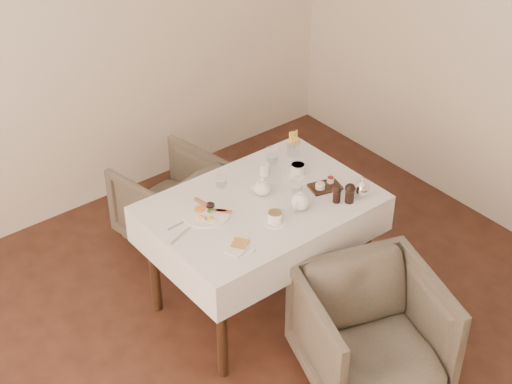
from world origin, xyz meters
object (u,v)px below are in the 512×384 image
Objects in this scene: armchair_near at (371,333)px; breakfast_plate at (206,212)px; teapot_centre at (262,186)px; armchair_far at (172,200)px; table at (261,218)px.

breakfast_plate is (-0.39, 0.95, 0.43)m from armchair_near.
teapot_centre reaches higher than armchair_near.
armchair_far is at bearing 112.96° from armchair_near.
table is at bearing 82.13° from armchair_far.
table is 0.97m from armchair_far.
armchair_near is 1.12m from breakfast_plate.
armchair_near is 1.02m from teapot_centre.
table is 4.67× the size of breakfast_plate.
table reaches higher than armchair_far.
armchair_near reaches higher than armchair_far.
teapot_centre reaches higher than armchair_far.
armchair_far is 2.31× the size of breakfast_plate.
teapot_centre is at bearing 9.21° from breakfast_plate.
breakfast_plate is at bearing 60.70° from armchair_far.
breakfast_plate is 0.37m from teapot_centre.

